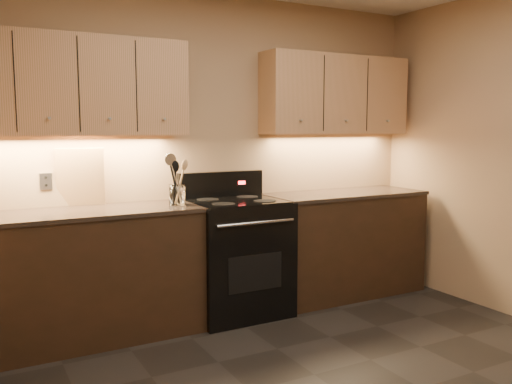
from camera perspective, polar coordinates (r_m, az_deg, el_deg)
wall_back at (r=4.55m, az=-4.88°, el=4.16°), size 4.00×0.04×2.60m
counter_left at (r=4.07m, az=-17.48°, el=-8.36°), size 1.62×0.62×0.93m
counter_right at (r=5.01m, az=9.16°, el=-5.31°), size 1.46×0.62×0.93m
stove at (r=4.41m, az=-2.13°, el=-6.68°), size 0.76×0.68×1.14m
upper_cab_left at (r=4.09m, az=-18.56°, el=10.55°), size 1.60×0.30×0.70m
upper_cab_right at (r=5.02m, az=8.39°, el=10.06°), size 1.44×0.30×0.70m
outlet_plate at (r=4.21m, az=-21.24°, el=1.05°), size 0.08×0.01×0.12m
utensil_crock at (r=4.11m, az=-8.29°, el=-0.36°), size 0.15×0.15×0.15m
cutting_board at (r=4.21m, az=-17.98°, el=1.51°), size 0.35×0.16×0.43m
wooden_spoon at (r=4.07m, az=-8.49°, el=1.12°), size 0.16×0.10×0.33m
black_spoon at (r=4.12m, az=-8.51°, el=1.06°), size 0.07×0.10×0.32m
black_turner at (r=4.09m, az=-8.14°, el=1.34°), size 0.17×0.11×0.37m
steel_spatula at (r=4.11m, az=-7.88°, el=1.43°), size 0.18×0.11×0.38m
steel_skimmer at (r=4.09m, az=-7.90°, el=1.38°), size 0.18×0.09×0.37m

